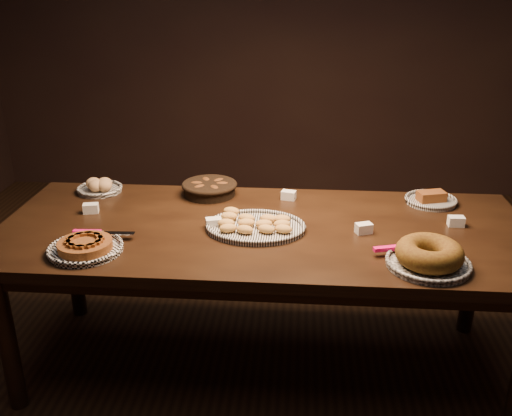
# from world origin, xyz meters

# --- Properties ---
(ground) EXTENTS (5.00, 5.00, 0.00)m
(ground) POSITION_xyz_m (0.00, 0.00, 0.00)
(ground) COLOR black
(ground) RESTS_ON ground
(buffet_table) EXTENTS (2.40, 1.00, 0.75)m
(buffet_table) POSITION_xyz_m (0.00, 0.00, 0.68)
(buffet_table) COLOR black
(buffet_table) RESTS_ON ground
(apple_tart_plate) EXTENTS (0.32, 0.31, 0.06)m
(apple_tart_plate) POSITION_xyz_m (-0.71, -0.30, 0.77)
(apple_tart_plate) COLOR white
(apple_tart_plate) RESTS_ON buffet_table
(madeleine_platter) EXTENTS (0.44, 0.36, 0.05)m
(madeleine_platter) POSITION_xyz_m (-0.04, -0.03, 0.77)
(madeleine_platter) COLOR black
(madeleine_platter) RESTS_ON buffet_table
(bundt_cake_plate) EXTENTS (0.38, 0.34, 0.10)m
(bundt_cake_plate) POSITION_xyz_m (0.66, -0.32, 0.79)
(bundt_cake_plate) COLOR black
(bundt_cake_plate) RESTS_ON buffet_table
(croissant_basket) EXTENTS (0.29, 0.29, 0.07)m
(croissant_basket) POSITION_xyz_m (-0.30, 0.38, 0.79)
(croissant_basket) COLOR black
(croissant_basket) RESTS_ON buffet_table
(bread_roll_plate) EXTENTS (0.24, 0.24, 0.07)m
(bread_roll_plate) POSITION_xyz_m (-0.88, 0.38, 0.78)
(bread_roll_plate) COLOR white
(bread_roll_plate) RESTS_ON buffet_table
(loaf_plate) EXTENTS (0.26, 0.26, 0.06)m
(loaf_plate) POSITION_xyz_m (0.81, 0.35, 0.77)
(loaf_plate) COLOR black
(loaf_plate) RESTS_ON buffet_table
(tent_cards) EXTENTS (1.77, 0.44, 0.04)m
(tent_cards) POSITION_xyz_m (0.07, 0.09, 0.77)
(tent_cards) COLOR white
(tent_cards) RESTS_ON buffet_table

